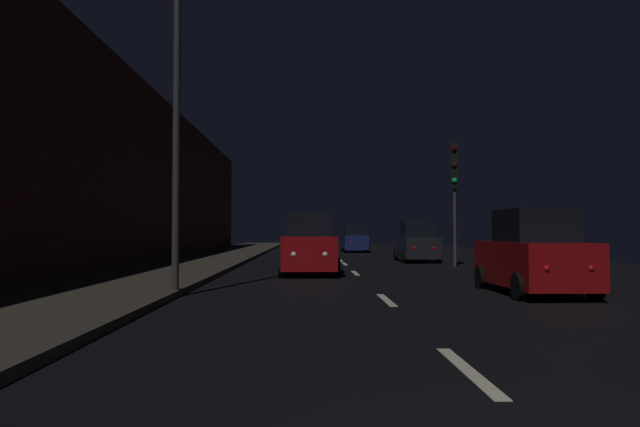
% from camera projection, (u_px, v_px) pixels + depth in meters
% --- Properties ---
extents(ground, '(25.71, 84.00, 0.02)m').
position_uv_depth(ground, '(343.00, 262.00, 27.50)').
color(ground, black).
extents(sidewalk_left, '(4.40, 84.00, 0.15)m').
position_uv_depth(sidewalk_left, '(200.00, 261.00, 27.36)').
color(sidewalk_left, '#38332B').
rests_on(sidewalk_left, ground).
extents(building_facade_left, '(0.80, 63.00, 8.14)m').
position_uv_depth(building_facade_left, '(122.00, 167.00, 23.93)').
color(building_facade_left, '#472319').
rests_on(building_facade_left, ground).
extents(lane_centerline, '(0.16, 39.66, 0.01)m').
position_uv_depth(lane_centerline, '(350.00, 268.00, 22.83)').
color(lane_centerline, beige).
rests_on(lane_centerline, ground).
extents(traffic_light_far_right, '(0.38, 0.48, 5.09)m').
position_uv_depth(traffic_light_far_right, '(454.00, 176.00, 23.89)').
color(traffic_light_far_right, '#38383A').
rests_on(traffic_light_far_right, ground).
extents(streetlamp_overhead, '(1.70, 0.44, 8.18)m').
position_uv_depth(streetlamp_overhead, '(196.00, 57.00, 13.01)').
color(streetlamp_overhead, '#2D2D30').
rests_on(streetlamp_overhead, ground).
extents(car_approaching_headlights, '(1.92, 4.15, 2.09)m').
position_uv_depth(car_approaching_headlights, '(309.00, 246.00, 19.77)').
color(car_approaching_headlights, maroon).
rests_on(car_approaching_headlights, ground).
extents(car_parked_right_far, '(1.75, 3.78, 1.91)m').
position_uv_depth(car_parked_right_far, '(416.00, 244.00, 27.96)').
color(car_parked_right_far, black).
rests_on(car_parked_right_far, ground).
extents(car_distant_taillights, '(1.79, 3.87, 1.95)m').
position_uv_depth(car_distant_taillights, '(355.00, 240.00, 41.20)').
color(car_distant_taillights, '#141E51').
rests_on(car_distant_taillights, ground).
extents(car_parked_right_near, '(1.79, 3.88, 1.95)m').
position_uv_depth(car_parked_right_near, '(533.00, 255.00, 13.49)').
color(car_parked_right_near, maroon).
rests_on(car_parked_right_near, ground).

